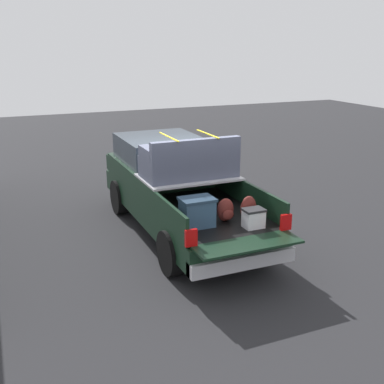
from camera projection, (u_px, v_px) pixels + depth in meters
The scene contains 2 objects.
ground_plane at pixel (181, 233), 10.39m from camera, with size 40.00×40.00×0.00m, color #262628.
pickup_truck at pixel (175, 185), 10.42m from camera, with size 6.05×2.06×2.23m.
Camera 1 is at (-8.97, 3.58, 3.93)m, focal length 44.52 mm.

